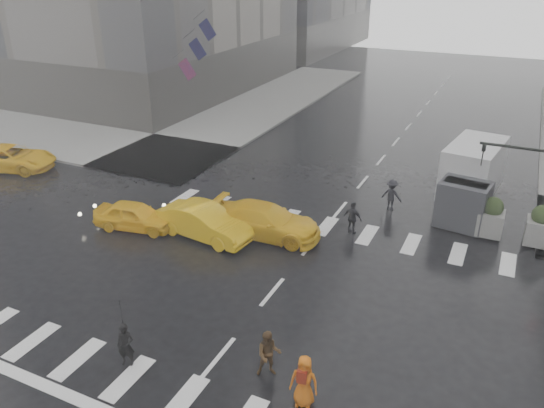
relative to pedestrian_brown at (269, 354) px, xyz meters
The scene contains 16 objects.
ground 4.44m from the pedestrian_brown, 113.91° to the left, with size 120.00×120.00×0.00m, color black.
sidewalk_nw 30.25m from the pedestrian_brown, 134.70° to the left, with size 35.00×35.00×0.15m, color slate.
road_markings 4.44m from the pedestrian_brown, 113.91° to the left, with size 18.00×48.00×0.01m, color silver, non-canonical shape.
planter_west 13.27m from the pedestrian_brown, 66.81° to the left, with size 1.10×1.10×1.80m.
planter_mid 14.18m from the pedestrian_brown, 59.36° to the left, with size 1.10×1.10×1.80m.
flag_cluster 28.53m from the pedestrian_brown, 126.84° to the left, with size 2.87×3.06×4.69m.
pedestrian_black 4.52m from the pedestrian_brown, 160.35° to the right, with size 1.22×1.23×2.43m.
pedestrian_brown is the anchor object (origin of this frame).
pedestrian_orange 1.55m from the pedestrian_brown, 24.87° to the right, with size 0.88×0.64×1.65m.
pedestrian_far_a 9.87m from the pedestrian_brown, 92.80° to the left, with size 0.91×0.56×1.56m, color black.
pedestrian_far_b 13.11m from the pedestrian_brown, 87.76° to the left, with size 1.05×0.58×1.62m, color black.
taxi_front 11.49m from the pedestrian_brown, 148.53° to the left, with size 1.53×3.81×1.30m, color yellow.
taxi_mid 9.23m from the pedestrian_brown, 133.82° to the left, with size 1.59×4.56×1.50m, color yellow.
taxi_rear 8.92m from the pedestrian_brown, 116.63° to the left, with size 2.08×4.51×1.48m, color yellow.
taxi_far 23.18m from the pedestrian_brown, 157.21° to the left, with size 2.41×4.63×1.45m, color yellow.
box_truck 15.37m from the pedestrian_brown, 75.17° to the left, with size 2.27×6.05×3.21m.
Camera 1 is at (7.20, -15.25, 11.58)m, focal length 35.00 mm.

